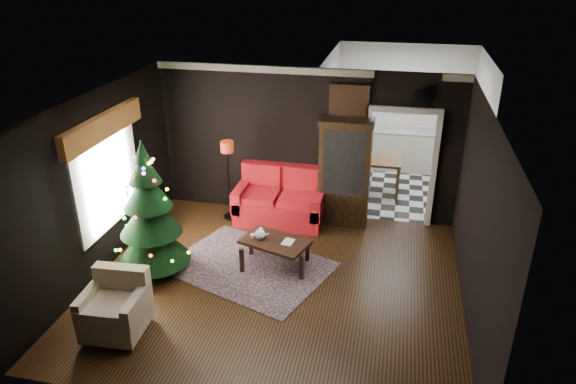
% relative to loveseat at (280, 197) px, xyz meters
% --- Properties ---
extents(floor, '(5.50, 5.50, 0.00)m').
position_rel_loveseat_xyz_m(floor, '(0.40, -2.05, -0.50)').
color(floor, black).
rests_on(floor, ground).
extents(ceiling, '(5.50, 5.50, 0.00)m').
position_rel_loveseat_xyz_m(ceiling, '(0.40, -2.05, 2.30)').
color(ceiling, white).
rests_on(ceiling, ground).
extents(wall_back, '(5.50, 0.00, 5.50)m').
position_rel_loveseat_xyz_m(wall_back, '(0.40, 0.45, 0.90)').
color(wall_back, black).
rests_on(wall_back, ground).
extents(wall_front, '(5.50, 0.00, 5.50)m').
position_rel_loveseat_xyz_m(wall_front, '(0.40, -4.55, 0.90)').
color(wall_front, black).
rests_on(wall_front, ground).
extents(wall_left, '(0.00, 5.50, 5.50)m').
position_rel_loveseat_xyz_m(wall_left, '(-2.35, -2.05, 0.90)').
color(wall_left, black).
rests_on(wall_left, ground).
extents(wall_right, '(0.00, 5.50, 5.50)m').
position_rel_loveseat_xyz_m(wall_right, '(3.15, -2.05, 0.90)').
color(wall_right, black).
rests_on(wall_right, ground).
extents(doorway, '(1.10, 0.10, 2.10)m').
position_rel_loveseat_xyz_m(doorway, '(2.10, 0.45, 0.55)').
color(doorway, white).
rests_on(doorway, ground).
extents(left_window, '(0.05, 1.60, 1.40)m').
position_rel_loveseat_xyz_m(left_window, '(-2.31, -1.85, 0.95)').
color(left_window, white).
rests_on(left_window, wall_left).
extents(valance, '(0.12, 2.10, 0.35)m').
position_rel_loveseat_xyz_m(valance, '(-2.23, -1.85, 1.77)').
color(valance, brown).
rests_on(valance, wall_left).
extents(kitchen_floor, '(3.00, 3.00, 0.00)m').
position_rel_loveseat_xyz_m(kitchen_floor, '(2.10, 1.95, -0.50)').
color(kitchen_floor, silver).
rests_on(kitchen_floor, ground).
extents(kitchen_window, '(0.70, 0.06, 0.70)m').
position_rel_loveseat_xyz_m(kitchen_window, '(2.10, 3.40, 1.20)').
color(kitchen_window, white).
rests_on(kitchen_window, ground).
extents(rug, '(2.88, 2.49, 0.01)m').
position_rel_loveseat_xyz_m(rug, '(-0.13, -1.65, -0.49)').
color(rug, '#2D212A').
rests_on(rug, ground).
extents(loveseat, '(1.70, 0.90, 1.00)m').
position_rel_loveseat_xyz_m(loveseat, '(0.00, 0.00, 0.00)').
color(loveseat, maroon).
rests_on(loveseat, ground).
extents(curio_cabinet, '(0.90, 0.45, 1.90)m').
position_rel_loveseat_xyz_m(curio_cabinet, '(1.15, 0.22, 0.45)').
color(curio_cabinet, black).
rests_on(curio_cabinet, ground).
extents(floor_lamp, '(0.28, 0.28, 1.49)m').
position_rel_loveseat_xyz_m(floor_lamp, '(-0.91, -0.20, 0.33)').
color(floor_lamp, black).
rests_on(floor_lamp, ground).
extents(christmas_tree, '(1.24, 1.24, 2.14)m').
position_rel_loveseat_xyz_m(christmas_tree, '(-1.54, -2.07, 0.55)').
color(christmas_tree, black).
rests_on(christmas_tree, ground).
extents(armchair, '(0.82, 0.82, 0.80)m').
position_rel_loveseat_xyz_m(armchair, '(-1.39, -3.56, -0.04)').
color(armchair, tan).
rests_on(armchair, ground).
extents(coffee_table, '(1.17, 0.91, 0.46)m').
position_rel_loveseat_xyz_m(coffee_table, '(0.28, -1.55, -0.26)').
color(coffee_table, black).
rests_on(coffee_table, rug).
extents(teapot, '(0.22, 0.22, 0.18)m').
position_rel_loveseat_xyz_m(teapot, '(0.04, -1.56, 0.07)').
color(teapot, white).
rests_on(teapot, coffee_table).
extents(cup_a, '(0.09, 0.09, 0.06)m').
position_rel_loveseat_xyz_m(cup_a, '(-0.02, -1.30, 0.01)').
color(cup_a, white).
rests_on(cup_a, coffee_table).
extents(cup_b, '(0.09, 0.09, 0.06)m').
position_rel_loveseat_xyz_m(cup_b, '(-0.10, -1.53, 0.01)').
color(cup_b, white).
rests_on(cup_b, coffee_table).
extents(book, '(0.16, 0.04, 0.22)m').
position_rel_loveseat_xyz_m(book, '(0.41, -1.55, 0.09)').
color(book, '#98705A').
rests_on(book, coffee_table).
extents(wall_clock, '(0.32, 0.32, 0.06)m').
position_rel_loveseat_xyz_m(wall_clock, '(2.35, 0.40, 1.88)').
color(wall_clock, white).
rests_on(wall_clock, wall_back).
extents(painting, '(0.62, 0.05, 0.52)m').
position_rel_loveseat_xyz_m(painting, '(1.15, 0.41, 1.75)').
color(painting, '#AE6E3E').
rests_on(painting, wall_back).
extents(kitchen_counter, '(1.80, 0.60, 0.90)m').
position_rel_loveseat_xyz_m(kitchen_counter, '(2.10, 3.15, -0.05)').
color(kitchen_counter, beige).
rests_on(kitchen_counter, ground).
extents(kitchen_table, '(0.70, 0.70, 0.75)m').
position_rel_loveseat_xyz_m(kitchen_table, '(1.80, 1.65, -0.12)').
color(kitchen_table, brown).
rests_on(kitchen_table, ground).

